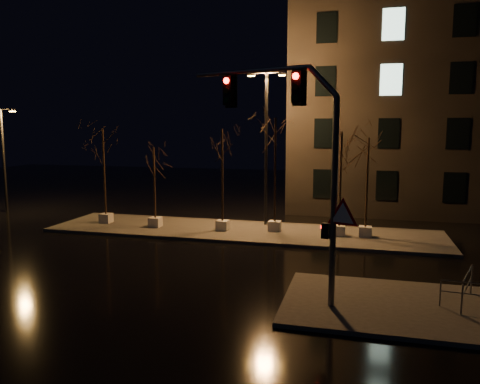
# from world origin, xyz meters

# --- Properties ---
(ground) EXTENTS (90.00, 90.00, 0.00)m
(ground) POSITION_xyz_m (0.00, 0.00, 0.00)
(ground) COLOR black
(ground) RESTS_ON ground
(median) EXTENTS (22.00, 5.00, 0.15)m
(median) POSITION_xyz_m (0.00, 6.00, 0.07)
(median) COLOR #3F3D38
(median) RESTS_ON ground
(sidewalk_corner) EXTENTS (7.00, 5.00, 0.15)m
(sidewalk_corner) POSITION_xyz_m (7.50, -3.50, 0.07)
(sidewalk_corner) COLOR #3F3D38
(sidewalk_corner) RESTS_ON ground
(building) EXTENTS (25.00, 12.00, 15.00)m
(building) POSITION_xyz_m (14.00, 18.00, 7.50)
(building) COLOR black
(building) RESTS_ON ground
(tree_0) EXTENTS (1.80, 1.80, 5.78)m
(tree_0) POSITION_xyz_m (-8.48, 5.94, 4.54)
(tree_0) COLOR beige
(tree_0) RESTS_ON median
(tree_1) EXTENTS (1.80, 1.80, 4.73)m
(tree_1) POSITION_xyz_m (-5.07, 5.58, 3.74)
(tree_1) COLOR beige
(tree_1) RESTS_ON median
(tree_2) EXTENTS (1.80, 1.80, 5.82)m
(tree_2) POSITION_xyz_m (-1.04, 5.72, 4.56)
(tree_2) COLOR beige
(tree_2) RESTS_ON median
(tree_3) EXTENTS (1.80, 1.80, 6.40)m
(tree_3) POSITION_xyz_m (1.82, 6.27, 5.01)
(tree_3) COLOR beige
(tree_3) RESTS_ON median
(tree_4) EXTENTS (1.80, 1.80, 5.65)m
(tree_4) POSITION_xyz_m (5.36, 5.99, 4.44)
(tree_4) COLOR beige
(tree_4) RESTS_ON median
(tree_5) EXTENTS (1.80, 1.80, 5.34)m
(tree_5) POSITION_xyz_m (6.72, 6.07, 4.20)
(tree_5) COLOR beige
(tree_5) RESTS_ON median
(traffic_signal_mast) EXTENTS (5.98, 2.16, 7.69)m
(traffic_signal_mast) POSITION_xyz_m (4.41, -3.79, 5.20)
(traffic_signal_mast) COLOR #54575B
(traffic_signal_mast) RESTS_ON sidewalk_corner
(streetlight_main) EXTENTS (2.22, 0.44, 8.86)m
(streetlight_main) POSITION_xyz_m (1.00, 7.81, 5.26)
(streetlight_main) COLOR black
(streetlight_main) RESTS_ON median
(streetlight_far) EXTENTS (1.41, 0.36, 7.16)m
(streetlight_far) POSITION_xyz_m (-17.53, 8.26, 3.94)
(streetlight_far) COLOR black
(streetlight_far) RESTS_ON ground
(guard_rail_a) EXTENTS (2.05, 0.23, 0.89)m
(guard_rail_a) POSITION_xyz_m (10.00, -3.41, 0.73)
(guard_rail_a) COLOR #54575B
(guard_rail_a) RESTS_ON sidewalk_corner
(guard_rail_b) EXTENTS (0.75, 2.12, 1.06)m
(guard_rail_b) POSITION_xyz_m (9.88, -2.88, 0.83)
(guard_rail_b) COLOR #54575B
(guard_rail_b) RESTS_ON sidewalk_corner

